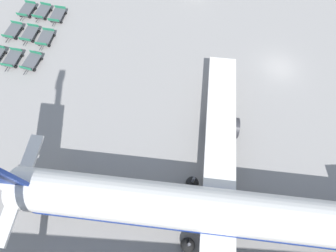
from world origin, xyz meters
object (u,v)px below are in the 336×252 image
at_px(baggage_dolly_row_near_col_a, 27,10).
at_px(baggage_dolly_row_mid_b_col_b, 45,38).
at_px(baggage_dolly_row_mid_a_col_c, 12,59).
at_px(baggage_dolly_row_mid_a_col_a, 42,12).
at_px(airplane, 231,213).
at_px(baggage_dolly_row_mid_a_col_b, 30,34).
at_px(baggage_dolly_row_mid_b_col_c, 32,62).
at_px(baggage_dolly_row_mid_b_col_a, 58,15).
at_px(baggage_dolly_row_near_col_b, 13,31).

height_order(baggage_dolly_row_near_col_a, baggage_dolly_row_mid_b_col_b, same).
bearing_deg(baggage_dolly_row_mid_a_col_c, baggage_dolly_row_mid_a_col_a, 169.99).
relative_size(airplane, baggage_dolly_row_mid_a_col_b, 12.30).
distance_m(baggage_dolly_row_mid_a_col_c, baggage_dolly_row_mid_b_col_c, 2.46).
bearing_deg(baggage_dolly_row_near_col_a, baggage_dolly_row_mid_b_col_b, 38.52).
height_order(baggage_dolly_row_mid_a_col_b, baggage_dolly_row_mid_b_col_c, same).
bearing_deg(baggage_dolly_row_mid_b_col_a, baggage_dolly_row_mid_a_col_b, -37.78).
distance_m(baggage_dolly_row_mid_a_col_a, baggage_dolly_row_mid_a_col_b, 4.03).
height_order(airplane, baggage_dolly_row_near_col_b, airplane).
xyz_separation_m(baggage_dolly_row_near_col_b, baggage_dolly_row_mid_a_col_a, (-3.65, 2.81, 0.00)).
xyz_separation_m(baggage_dolly_row_near_col_a, baggage_dolly_row_mid_a_col_c, (8.32, 0.75, 0.00)).
height_order(baggage_dolly_row_mid_a_col_a, baggage_dolly_row_mid_b_col_c, same).
xyz_separation_m(airplane, baggage_dolly_row_mid_a_col_c, (-16.61, -24.90, -2.69)).
height_order(airplane, baggage_dolly_row_mid_b_col_a, airplane).
distance_m(baggage_dolly_row_near_col_a, baggage_dolly_row_mid_a_col_c, 8.35).
relative_size(baggage_dolly_row_mid_b_col_b, baggage_dolly_row_mid_b_col_c, 0.99).
relative_size(airplane, baggage_dolly_row_mid_b_col_c, 12.25).
bearing_deg(baggage_dolly_row_near_col_b, baggage_dolly_row_mid_b_col_c, 38.75).
bearing_deg(baggage_dolly_row_mid_b_col_a, airplane, 41.33).
distance_m(airplane, baggage_dolly_row_near_col_a, 35.86).
height_order(baggage_dolly_row_near_col_b, baggage_dolly_row_mid_a_col_b, same).
relative_size(baggage_dolly_row_near_col_a, baggage_dolly_row_mid_b_col_a, 1.00).
bearing_deg(baggage_dolly_row_mid_a_col_a, baggage_dolly_row_mid_b_col_a, 77.12).
bearing_deg(baggage_dolly_row_mid_b_col_c, baggage_dolly_row_near_col_b, -141.25).
xyz_separation_m(baggage_dolly_row_mid_a_col_a, baggage_dolly_row_mid_b_col_b, (4.59, 1.66, 0.00)).
relative_size(airplane, baggage_dolly_row_near_col_a, 12.28).
height_order(airplane, baggage_dolly_row_mid_a_col_b, airplane).
bearing_deg(baggage_dolly_row_mid_a_col_b, baggage_dolly_row_mid_a_col_a, 172.51).
bearing_deg(baggage_dolly_row_near_col_a, baggage_dolly_row_mid_a_col_a, 84.03).
bearing_deg(baggage_dolly_row_mid_b_col_c, baggage_dolly_row_mid_a_col_c, -97.54).
bearing_deg(airplane, baggage_dolly_row_mid_a_col_c, -123.71).
relative_size(baggage_dolly_row_mid_a_col_b, baggage_dolly_row_mid_b_col_b, 1.00).
height_order(baggage_dolly_row_near_col_b, baggage_dolly_row_mid_b_col_b, same).
bearing_deg(baggage_dolly_row_mid_a_col_a, baggage_dolly_row_mid_b_col_c, 6.87).
distance_m(baggage_dolly_row_mid_b_col_b, baggage_dolly_row_mid_b_col_c, 3.87).
distance_m(airplane, baggage_dolly_row_mid_a_col_c, 30.05).
distance_m(baggage_dolly_row_mid_a_col_b, baggage_dolly_row_mid_a_col_c, 4.19).
xyz_separation_m(baggage_dolly_row_mid_a_col_a, baggage_dolly_row_mid_b_col_a, (0.50, 2.19, 0.00)).
bearing_deg(baggage_dolly_row_near_col_b, baggage_dolly_row_mid_b_col_b, 78.11).
bearing_deg(baggage_dolly_row_mid_a_col_b, airplane, 49.22).
height_order(baggage_dolly_row_mid_a_col_a, baggage_dolly_row_mid_a_col_b, same).
xyz_separation_m(baggage_dolly_row_mid_a_col_c, baggage_dolly_row_mid_b_col_b, (-3.50, 3.09, 0.00)).
relative_size(airplane, baggage_dolly_row_mid_b_col_a, 12.33).
bearing_deg(baggage_dolly_row_mid_b_col_c, baggage_dolly_row_near_col_a, -159.74).
xyz_separation_m(baggage_dolly_row_mid_b_col_b, baggage_dolly_row_mid_b_col_c, (3.82, -0.65, 0.00)).
height_order(baggage_dolly_row_near_col_a, baggage_dolly_row_mid_b_col_a, same).
bearing_deg(baggage_dolly_row_mid_a_col_a, airplane, 43.54).
relative_size(airplane, baggage_dolly_row_mid_a_col_a, 12.26).
xyz_separation_m(baggage_dolly_row_near_col_b, baggage_dolly_row_mid_a_col_b, (0.35, 2.28, 0.00)).
bearing_deg(baggage_dolly_row_near_col_b, baggage_dolly_row_mid_b_col_a, 122.26).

